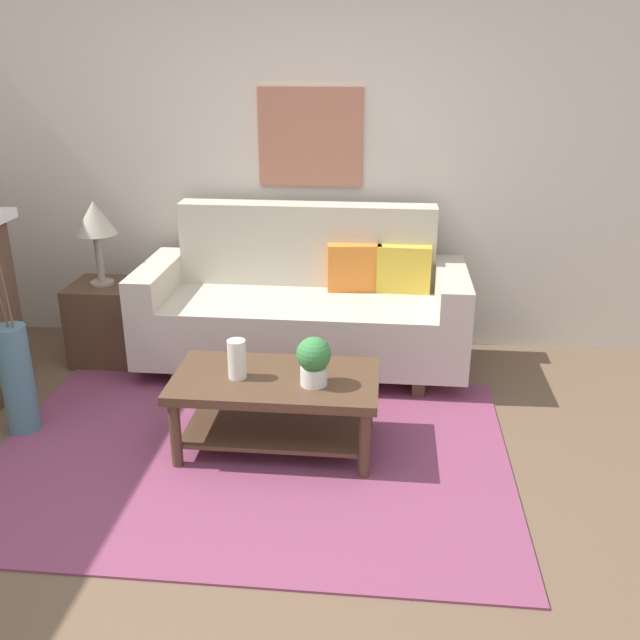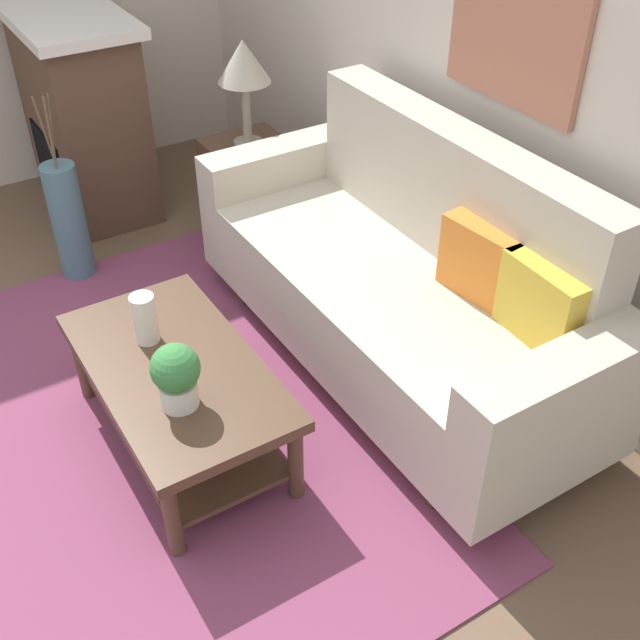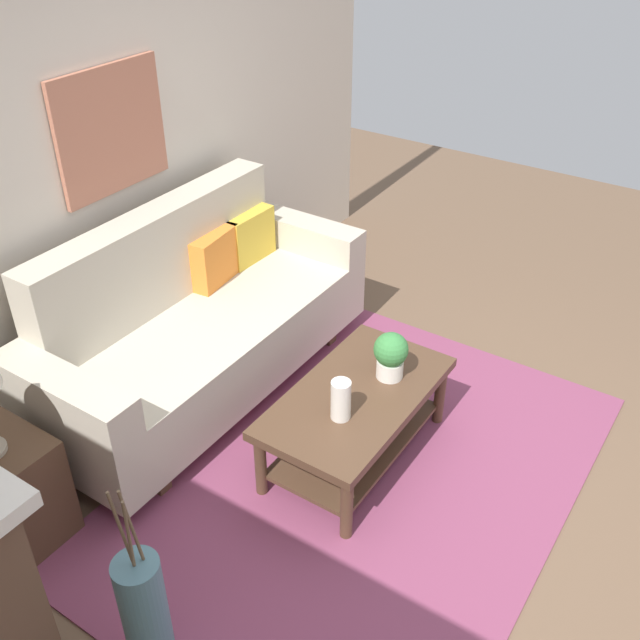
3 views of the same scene
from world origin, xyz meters
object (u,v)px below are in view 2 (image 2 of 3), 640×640
at_px(throw_pillow_mustard, 541,304).
at_px(coffee_table, 178,387).
at_px(tabletop_vase, 145,319).
at_px(framed_painting, 517,19).
at_px(couch, 402,282).
at_px(fireplace, 84,113).
at_px(table_lamp, 244,66).
at_px(side_table, 251,190).
at_px(floor_vase, 69,222).
at_px(potted_plant_tabletop, 176,375).
at_px(throw_pillow_orange, 481,262).

relative_size(throw_pillow_mustard, coffee_table, 0.33).
bearing_deg(tabletop_vase, framed_painting, 82.24).
distance_m(couch, fireplace, 2.32).
bearing_deg(table_lamp, couch, 1.55).
bearing_deg(coffee_table, tabletop_vase, -171.97).
relative_size(side_table, floor_vase, 0.87).
height_order(potted_plant_tabletop, side_table, potted_plant_tabletop).
xyz_separation_m(side_table, framed_painting, (1.38, 0.50, 1.21)).
distance_m(couch, table_lamp, 1.49).
xyz_separation_m(throw_pillow_mustard, table_lamp, (-2.05, -0.16, 0.31)).
xyz_separation_m(coffee_table, framed_painting, (0.02, 1.55, 1.18)).
relative_size(throw_pillow_orange, table_lamp, 0.63).
bearing_deg(couch, potted_plant_tabletop, -80.30).
height_order(table_lamp, floor_vase, table_lamp).
height_order(couch, framed_painting, framed_painting).
relative_size(couch, framed_painting, 3.01).
distance_m(throw_pillow_orange, potted_plant_tabletop, 1.29).
height_order(fireplace, framed_painting, framed_painting).
height_order(throw_pillow_mustard, floor_vase, throw_pillow_mustard).
bearing_deg(throw_pillow_mustard, fireplace, -164.22).
bearing_deg(floor_vase, throw_pillow_mustard, 28.67).
distance_m(coffee_table, tabletop_vase, 0.30).
xyz_separation_m(couch, potted_plant_tabletop, (0.20, -1.15, 0.14)).
relative_size(coffee_table, fireplace, 0.95).
xyz_separation_m(coffee_table, floor_vase, (-1.47, 0.03, 0.01)).
xyz_separation_m(potted_plant_tabletop, floor_vase, (-1.69, 0.10, -0.25)).
relative_size(fireplace, framed_painting, 1.62).
xyz_separation_m(throw_pillow_mustard, potted_plant_tabletop, (-0.47, -1.28, -0.11)).
bearing_deg(floor_vase, potted_plant_tabletop, -3.31).
bearing_deg(coffee_table, potted_plant_tabletop, -18.02).
bearing_deg(table_lamp, floor_vase, -96.31).
relative_size(couch, side_table, 3.85).
relative_size(throw_pillow_mustard, side_table, 0.64).
bearing_deg(table_lamp, throw_pillow_mustard, 4.57).
height_order(side_table, fireplace, fireplace).
bearing_deg(table_lamp, throw_pillow_orange, 5.45).
bearing_deg(throw_pillow_mustard, framed_painting, 152.94).
xyz_separation_m(side_table, table_lamp, (-0.00, 0.00, 0.71)).
bearing_deg(tabletop_vase, throw_pillow_orange, 66.07).
bearing_deg(tabletop_vase, table_lamp, 137.31).
bearing_deg(throw_pillow_orange, fireplace, -162.28).
bearing_deg(throw_pillow_orange, couch, -159.29).
bearing_deg(floor_vase, couch, 35.26).
height_order(throw_pillow_mustard, framed_painting, framed_painting).
distance_m(couch, throw_pillow_mustard, 0.72).
xyz_separation_m(throw_pillow_orange, floor_vase, (-1.82, -1.18, -0.36)).
distance_m(coffee_table, framed_painting, 1.95).
relative_size(coffee_table, floor_vase, 1.70).
relative_size(throw_pillow_orange, tabletop_vase, 1.69).
relative_size(tabletop_vase, floor_vase, 0.33).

